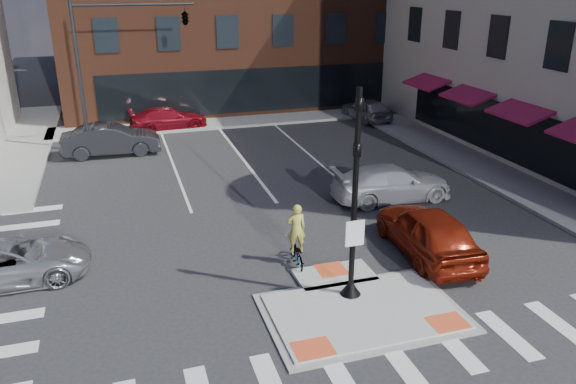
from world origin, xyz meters
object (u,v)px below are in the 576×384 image
object	(u,v)px
bg_car_dark	(111,140)
cyclist	(296,244)
red_sedan	(428,231)
bg_car_silver	(366,109)
white_pickup	(392,183)
silver_suv	(8,262)
bg_car_red	(168,118)

from	to	relation	value
bg_car_dark	cyclist	bearing A→B (deg)	-157.89
red_sedan	bg_car_silver	world-z (taller)	red_sedan
white_pickup	bg_car_dark	bearing A→B (deg)	48.80
silver_suv	white_pickup	world-z (taller)	white_pickup
silver_suv	cyclist	world-z (taller)	cyclist
silver_suv	bg_car_red	distance (m)	18.37
white_pickup	bg_car_silver	world-z (taller)	white_pickup
white_pickup	cyclist	bearing A→B (deg)	128.49
red_sedan	white_pickup	world-z (taller)	red_sedan
silver_suv	white_pickup	xyz separation A→B (m)	(14.15, 2.66, 0.07)
white_pickup	bg_car_dark	xyz separation A→B (m)	(-10.98, 10.03, 0.08)
cyclist	bg_car_red	bearing A→B (deg)	-78.10
red_sedan	white_pickup	bearing A→B (deg)	-99.92
red_sedan	cyclist	world-z (taller)	cyclist
red_sedan	bg_car_red	size ratio (longest dim) A/B	1.06
white_pickup	bg_car_red	bearing A→B (deg)	28.85
bg_car_red	red_sedan	bearing A→B (deg)	-166.39
silver_suv	bg_car_dark	distance (m)	13.08
silver_suv	red_sedan	xyz separation A→B (m)	(13.00, -2.16, 0.18)
white_pickup	silver_suv	bearing A→B (deg)	101.86
red_sedan	bg_car_silver	bearing A→B (deg)	-105.06
white_pickup	bg_car_silver	bearing A→B (deg)	-19.23
bg_car_silver	bg_car_red	size ratio (longest dim) A/B	0.92
bg_car_dark	white_pickup	bearing A→B (deg)	-131.29
red_sedan	bg_car_dark	bearing A→B (deg)	-52.97
bg_car_silver	cyclist	xyz separation A→B (m)	(-10.36, -17.20, -0.03)
silver_suv	bg_car_silver	size ratio (longest dim) A/B	1.11
white_pickup	bg_car_red	world-z (taller)	white_pickup
red_sedan	silver_suv	bearing A→B (deg)	-5.89
red_sedan	cyclist	size ratio (longest dim) A/B	2.36
silver_suv	white_pickup	distance (m)	14.40
bg_car_dark	cyclist	distance (m)	15.24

